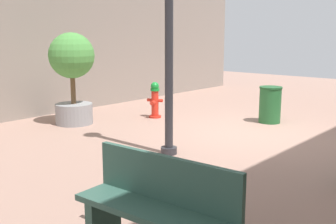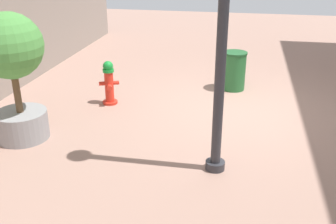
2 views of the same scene
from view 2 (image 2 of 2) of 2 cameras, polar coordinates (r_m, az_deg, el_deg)
ground_plane at (r=7.81m, az=11.06°, el=0.18°), size 23.40×23.40×0.00m
fire_hydrant at (r=7.96m, az=-8.50°, el=4.20°), size 0.40×0.37×0.88m
planter_tree at (r=6.62m, az=-21.49°, el=6.23°), size 1.03×1.03×2.08m
trash_bin at (r=8.81m, az=9.50°, el=5.89°), size 0.52×0.52×0.84m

